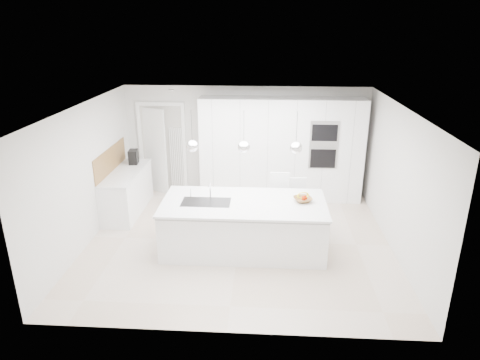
# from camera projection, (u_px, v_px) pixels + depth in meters

# --- Properties ---
(floor) EXTENTS (5.50, 5.50, 0.00)m
(floor) POSITION_uv_depth(u_px,v_px,m) (239.00, 241.00, 7.93)
(floor) COLOR beige
(floor) RESTS_ON ground
(wall_back) EXTENTS (5.50, 0.00, 5.50)m
(wall_back) POSITION_uv_depth(u_px,v_px,m) (246.00, 141.00, 9.84)
(wall_back) COLOR silver
(wall_back) RESTS_ON ground
(wall_left) EXTENTS (0.00, 5.00, 5.00)m
(wall_left) POSITION_uv_depth(u_px,v_px,m) (86.00, 175.00, 7.66)
(wall_left) COLOR silver
(wall_left) RESTS_ON ground
(ceiling) EXTENTS (5.50, 5.50, 0.00)m
(ceiling) POSITION_uv_depth(u_px,v_px,m) (239.00, 107.00, 7.07)
(ceiling) COLOR white
(ceiling) RESTS_ON wall_back
(tall_cabinets) EXTENTS (3.60, 0.60, 2.30)m
(tall_cabinets) POSITION_uv_depth(u_px,v_px,m) (281.00, 149.00, 9.55)
(tall_cabinets) COLOR white
(tall_cabinets) RESTS_ON floor
(oven_stack) EXTENTS (0.62, 0.04, 1.05)m
(oven_stack) POSITION_uv_depth(u_px,v_px,m) (324.00, 145.00, 9.14)
(oven_stack) COLOR #A5A5A8
(oven_stack) RESTS_ON tall_cabinets
(doorway_frame) EXTENTS (1.11, 0.08, 2.13)m
(doorway_frame) POSITION_uv_depth(u_px,v_px,m) (163.00, 149.00, 10.01)
(doorway_frame) COLOR white
(doorway_frame) RESTS_ON floor
(hallway_door) EXTENTS (0.76, 0.38, 2.00)m
(hallway_door) POSITION_uv_depth(u_px,v_px,m) (152.00, 151.00, 9.98)
(hallway_door) COLOR white
(hallway_door) RESTS_ON floor
(radiator) EXTENTS (0.32, 0.04, 1.40)m
(radiator) POSITION_uv_depth(u_px,v_px,m) (177.00, 157.00, 10.04)
(radiator) COLOR white
(radiator) RESTS_ON floor
(left_base_cabinets) EXTENTS (0.60, 1.80, 0.86)m
(left_base_cabinets) POSITION_uv_depth(u_px,v_px,m) (127.00, 193.00, 9.05)
(left_base_cabinets) COLOR white
(left_base_cabinets) RESTS_ON floor
(left_worktop) EXTENTS (0.62, 1.82, 0.04)m
(left_worktop) POSITION_uv_depth(u_px,v_px,m) (125.00, 172.00, 8.90)
(left_worktop) COLOR white
(left_worktop) RESTS_ON left_base_cabinets
(oak_backsplash) EXTENTS (0.02, 1.80, 0.50)m
(oak_backsplash) POSITION_uv_depth(u_px,v_px,m) (111.00, 160.00, 8.82)
(oak_backsplash) COLOR olive
(oak_backsplash) RESTS_ON wall_left
(island_base) EXTENTS (2.80, 1.20, 0.86)m
(island_base) POSITION_uv_depth(u_px,v_px,m) (244.00, 228.00, 7.50)
(island_base) COLOR white
(island_base) RESTS_ON floor
(island_worktop) EXTENTS (2.84, 1.40, 0.04)m
(island_worktop) POSITION_uv_depth(u_px,v_px,m) (244.00, 203.00, 7.39)
(island_worktop) COLOR white
(island_worktop) RESTS_ON island_base
(island_sink) EXTENTS (0.84, 0.44, 0.18)m
(island_sink) POSITION_uv_depth(u_px,v_px,m) (206.00, 206.00, 7.40)
(island_sink) COLOR #3F3F42
(island_sink) RESTS_ON island_worktop
(island_tap) EXTENTS (0.02, 0.02, 0.30)m
(island_tap) POSITION_uv_depth(u_px,v_px,m) (210.00, 190.00, 7.51)
(island_tap) COLOR white
(island_tap) RESTS_ON island_worktop
(pendant_left) EXTENTS (0.20, 0.20, 0.20)m
(pendant_left) POSITION_uv_depth(u_px,v_px,m) (192.00, 146.00, 7.04)
(pendant_left) COLOR white
(pendant_left) RESTS_ON ceiling
(pendant_mid) EXTENTS (0.20, 0.20, 0.20)m
(pendant_mid) POSITION_uv_depth(u_px,v_px,m) (244.00, 147.00, 6.99)
(pendant_mid) COLOR white
(pendant_mid) RESTS_ON ceiling
(pendant_right) EXTENTS (0.20, 0.20, 0.20)m
(pendant_right) POSITION_uv_depth(u_px,v_px,m) (296.00, 148.00, 6.94)
(pendant_right) COLOR white
(pendant_right) RESTS_ON ceiling
(fruit_bowl) EXTENTS (0.39, 0.39, 0.08)m
(fruit_bowl) POSITION_uv_depth(u_px,v_px,m) (303.00, 199.00, 7.39)
(fruit_bowl) COLOR olive
(fruit_bowl) RESTS_ON island_worktop
(espresso_machine) EXTENTS (0.22, 0.30, 0.30)m
(espresso_machine) POSITION_uv_depth(u_px,v_px,m) (133.00, 157.00, 9.35)
(espresso_machine) COLOR black
(espresso_machine) RESTS_ON left_worktop
(bar_stool_left) EXTENTS (0.38, 0.52, 1.13)m
(bar_stool_left) POSITION_uv_depth(u_px,v_px,m) (279.00, 203.00, 8.16)
(bar_stool_left) COLOR white
(bar_stool_left) RESTS_ON floor
(bar_stool_right) EXTENTS (0.38, 0.50, 1.02)m
(bar_stool_right) POSITION_uv_depth(u_px,v_px,m) (297.00, 205.00, 8.22)
(bar_stool_right) COLOR white
(bar_stool_right) RESTS_ON floor
(apple_a) EXTENTS (0.08, 0.08, 0.08)m
(apple_a) POSITION_uv_depth(u_px,v_px,m) (305.00, 198.00, 7.37)
(apple_a) COLOR #AB1D00
(apple_a) RESTS_ON fruit_bowl
(apple_b) EXTENTS (0.09, 0.09, 0.09)m
(apple_b) POSITION_uv_depth(u_px,v_px,m) (304.00, 198.00, 7.35)
(apple_b) COLOR #AB1D00
(apple_b) RESTS_ON fruit_bowl
(banana_bunch) EXTENTS (0.25, 0.18, 0.23)m
(banana_bunch) POSITION_uv_depth(u_px,v_px,m) (303.00, 195.00, 7.34)
(banana_bunch) COLOR yellow
(banana_bunch) RESTS_ON fruit_bowl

